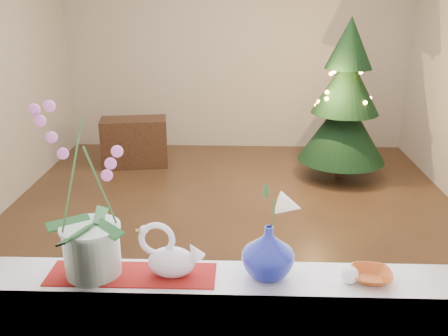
# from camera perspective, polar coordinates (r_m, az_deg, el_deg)

# --- Properties ---
(ground) EXTENTS (5.00, 5.00, 0.00)m
(ground) POSITION_cam_1_polar(r_m,az_deg,el_deg) (4.64, 0.96, -6.50)
(ground) COLOR #3B2518
(ground) RESTS_ON ground
(wall_back) EXTENTS (4.50, 0.10, 2.70)m
(wall_back) POSITION_cam_1_polar(r_m,az_deg,el_deg) (6.71, 1.45, 13.66)
(wall_back) COLOR beige
(wall_back) RESTS_ON ground
(wall_front) EXTENTS (4.50, 0.10, 2.70)m
(wall_front) POSITION_cam_1_polar(r_m,az_deg,el_deg) (1.81, -0.32, -2.87)
(wall_front) COLOR beige
(wall_front) RESTS_ON ground
(windowsill) EXTENTS (2.20, 0.26, 0.04)m
(windowsill) POSITION_cam_1_polar(r_m,az_deg,el_deg) (2.13, -0.15, -12.77)
(windowsill) COLOR white
(windowsill) RESTS_ON window_apron
(window_frame) EXTENTS (2.22, 0.06, 1.60)m
(window_frame) POSITION_cam_1_polar(r_m,az_deg,el_deg) (1.73, -0.30, 8.26)
(window_frame) COLOR white
(window_frame) RESTS_ON windowsill
(runner) EXTENTS (0.70, 0.20, 0.01)m
(runner) POSITION_cam_1_polar(r_m,az_deg,el_deg) (2.16, -10.47, -11.86)
(runner) COLOR maroon
(runner) RESTS_ON windowsill
(orchid_pot) EXTENTS (0.32, 0.32, 0.73)m
(orchid_pot) POSITION_cam_1_polar(r_m,az_deg,el_deg) (2.05, -15.46, -2.78)
(orchid_pot) COLOR beige
(orchid_pot) RESTS_ON windowsill
(swan) EXTENTS (0.29, 0.17, 0.23)m
(swan) POSITION_cam_1_polar(r_m,az_deg,el_deg) (2.08, -6.08, -9.43)
(swan) COLOR white
(swan) RESTS_ON windowsill
(blue_vase) EXTENTS (0.26, 0.26, 0.26)m
(blue_vase) POSITION_cam_1_polar(r_m,az_deg,el_deg) (2.07, 5.08, -9.09)
(blue_vase) COLOR navy
(blue_vase) RESTS_ON windowsill
(lily) EXTENTS (0.14, 0.08, 0.20)m
(lily) POSITION_cam_1_polar(r_m,az_deg,el_deg) (1.97, 5.28, -3.25)
(lily) COLOR white
(lily) RESTS_ON blue_vase
(paperweight) EXTENTS (0.08, 0.08, 0.07)m
(paperweight) POSITION_cam_1_polar(r_m,az_deg,el_deg) (2.12, 14.20, -11.76)
(paperweight) COLOR white
(paperweight) RESTS_ON windowsill
(amber_dish) EXTENTS (0.16, 0.16, 0.04)m
(amber_dish) POSITION_cam_1_polar(r_m,az_deg,el_deg) (2.17, 16.45, -11.80)
(amber_dish) COLOR #A54315
(amber_dish) RESTS_ON windowsill
(xmas_tree) EXTENTS (1.27, 1.27, 1.80)m
(xmas_tree) POSITION_cam_1_polar(r_m,az_deg,el_deg) (5.73, 13.70, 7.52)
(xmas_tree) COLOR black
(xmas_tree) RESTS_ON ground
(side_table) EXTENTS (0.84, 0.51, 0.59)m
(side_table) POSITION_cam_1_polar(r_m,az_deg,el_deg) (6.20, -10.18, 2.91)
(side_table) COLOR black
(side_table) RESTS_ON ground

